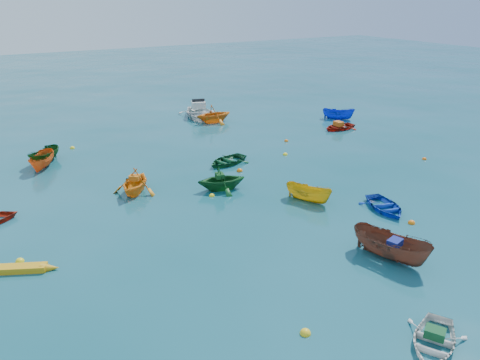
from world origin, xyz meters
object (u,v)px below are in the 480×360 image
dinghy_white_near (432,346)px  motorboat_white (199,117)px  dinghy_blue_se (384,210)px  kayak_yellow (11,272)px

dinghy_white_near → motorboat_white: 31.25m
dinghy_white_near → motorboat_white: bearing=138.2°
dinghy_blue_se → motorboat_white: motorboat_white is taller
dinghy_white_near → dinghy_blue_se: (6.23, 8.11, 0.00)m
kayak_yellow → motorboat_white: 25.94m
dinghy_white_near → kayak_yellow: bearing=-165.8°
dinghy_white_near → dinghy_blue_se: 10.23m
dinghy_white_near → kayak_yellow: (-11.31, 11.43, 0.00)m
dinghy_blue_se → dinghy_white_near: bearing=-111.7°
dinghy_white_near → kayak_yellow: 16.08m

